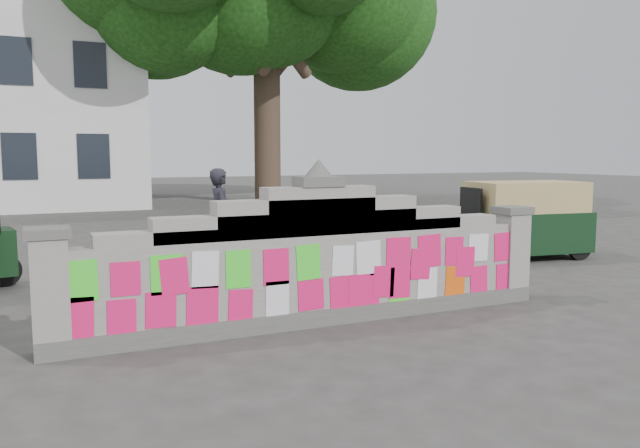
# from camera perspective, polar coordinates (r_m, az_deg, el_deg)

# --- Properties ---
(ground) EXTENTS (100.00, 100.00, 0.00)m
(ground) POSITION_cam_1_polar(r_m,az_deg,el_deg) (7.78, -0.12, -8.99)
(ground) COLOR #383533
(ground) RESTS_ON ground
(parapet_wall) EXTENTS (6.48, 0.44, 2.01)m
(parapet_wall) POSITION_cam_1_polar(r_m,az_deg,el_deg) (7.61, -0.11, -3.56)
(parapet_wall) COLOR #4C4C49
(parapet_wall) RESTS_ON ground
(cyclist_bike) EXTENTS (1.82, 0.75, 0.94)m
(cyclist_bike) POSITION_cam_1_polar(r_m,az_deg,el_deg) (10.45, -9.01, -2.48)
(cyclist_bike) COLOR black
(cyclist_bike) RESTS_ON ground
(cyclist_rider) EXTENTS (0.42, 0.61, 1.59)m
(cyclist_rider) POSITION_cam_1_polar(r_m,az_deg,el_deg) (10.40, -9.04, -0.71)
(cyclist_rider) COLOR black
(cyclist_rider) RESTS_ON ground
(pedestrian) EXTENTS (0.81, 0.89, 1.48)m
(pedestrian) POSITION_cam_1_polar(r_m,az_deg,el_deg) (11.04, 3.86, -0.51)
(pedestrian) COLOR green
(pedestrian) RESTS_ON ground
(rickshaw_right) EXTENTS (2.83, 1.59, 1.53)m
(rickshaw_right) POSITION_cam_1_polar(r_m,az_deg,el_deg) (13.02, 17.96, 0.47)
(rickshaw_right) COLOR black
(rickshaw_right) RESTS_ON ground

